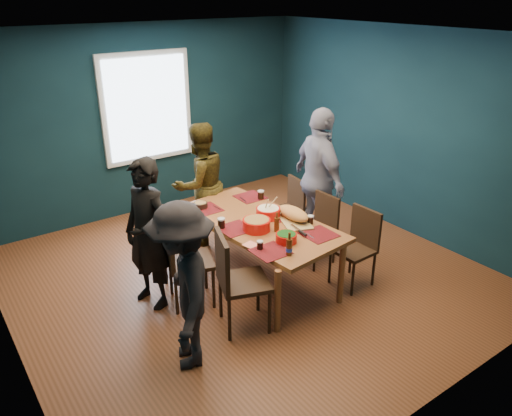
# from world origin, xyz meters

# --- Properties ---
(room) EXTENTS (5.01, 5.01, 2.71)m
(room) POSITION_xyz_m (0.00, 0.27, 1.37)
(room) COLOR brown
(room) RESTS_ON ground
(dining_table) EXTENTS (1.17, 2.03, 0.74)m
(dining_table) POSITION_xyz_m (0.09, -0.14, 0.67)
(dining_table) COLOR #9D622F
(dining_table) RESTS_ON floor
(chair_left_far) EXTENTS (0.52, 0.52, 0.98)m
(chair_left_far) POSITION_xyz_m (-0.71, 0.55, 0.57)
(chair_left_far) COLOR #311E10
(chair_left_far) RESTS_ON floor
(chair_left_mid) EXTENTS (0.58, 0.58, 1.01)m
(chair_left_mid) POSITION_xyz_m (-0.85, -0.06, 0.59)
(chair_left_mid) COLOR #311E10
(chair_left_mid) RESTS_ON floor
(chair_left_near) EXTENTS (0.59, 0.59, 1.03)m
(chair_left_near) POSITION_xyz_m (-0.63, -0.73, 0.60)
(chair_left_near) COLOR #311E10
(chair_left_near) RESTS_ON floor
(chair_right_far) EXTENTS (0.41, 0.41, 0.83)m
(chair_right_far) POSITION_xyz_m (1.05, 0.47, 0.49)
(chair_right_far) COLOR #311E10
(chair_right_far) RESTS_ON floor
(chair_right_mid) EXTENTS (0.40, 0.40, 0.85)m
(chair_right_mid) POSITION_xyz_m (0.96, -0.22, 0.50)
(chair_right_mid) COLOR #311E10
(chair_right_mid) RESTS_ON floor
(chair_right_near) EXTENTS (0.42, 0.42, 0.89)m
(chair_right_near) POSITION_xyz_m (0.96, -0.84, 0.52)
(chair_right_near) COLOR #311E10
(chair_right_near) RESTS_ON floor
(person_far_left) EXTENTS (0.54, 0.68, 1.62)m
(person_far_left) POSITION_xyz_m (-1.11, 0.14, 0.81)
(person_far_left) COLOR black
(person_far_left) RESTS_ON floor
(person_back) EXTENTS (0.82, 0.66, 1.61)m
(person_back) POSITION_xyz_m (0.04, 1.09, 0.80)
(person_back) COLOR black
(person_back) RESTS_ON floor
(person_right) EXTENTS (0.66, 1.13, 1.81)m
(person_right) POSITION_xyz_m (1.21, 0.12, 0.91)
(person_right) COLOR silver
(person_right) RESTS_ON floor
(person_near_left) EXTENTS (0.94, 1.15, 1.55)m
(person_near_left) POSITION_xyz_m (-1.25, -0.89, 0.77)
(person_near_left) COLOR black
(person_near_left) RESTS_ON floor
(bowl_salad) EXTENTS (0.30, 0.30, 0.13)m
(bowl_salad) POSITION_xyz_m (-0.06, -0.30, 0.80)
(bowl_salad) COLOR red
(bowl_salad) RESTS_ON dining_table
(bowl_dumpling) EXTENTS (0.28, 0.28, 0.26)m
(bowl_dumpling) POSITION_xyz_m (0.24, -0.11, 0.80)
(bowl_dumpling) COLOR red
(bowl_dumpling) RESTS_ON dining_table
(bowl_herbs) EXTENTS (0.22, 0.22, 0.10)m
(bowl_herbs) POSITION_xyz_m (0.03, -0.70, 0.79)
(bowl_herbs) COLOR red
(bowl_herbs) RESTS_ON dining_table
(cutting_board) EXTENTS (0.47, 0.73, 0.15)m
(cutting_board) POSITION_xyz_m (0.41, -0.35, 0.81)
(cutting_board) COLOR tan
(cutting_board) RESTS_ON dining_table
(small_bowl) EXTENTS (0.16, 0.16, 0.07)m
(small_bowl) POSITION_xyz_m (-0.25, 0.57, 0.77)
(small_bowl) COLOR black
(small_bowl) RESTS_ON dining_table
(beer_bottle_a) EXTENTS (0.06, 0.06, 0.24)m
(beer_bottle_a) POSITION_xyz_m (-0.12, -0.92, 0.82)
(beer_bottle_a) COLOR #4A230D
(beer_bottle_a) RESTS_ON dining_table
(beer_bottle_b) EXTENTS (0.06, 0.06, 0.22)m
(beer_bottle_b) POSITION_xyz_m (0.10, -0.45, 0.82)
(beer_bottle_b) COLOR #4A230D
(beer_bottle_b) RESTS_ON dining_table
(cola_glass_a) EXTENTS (0.07, 0.07, 0.09)m
(cola_glass_a) POSITION_xyz_m (-0.28, -0.67, 0.79)
(cola_glass_a) COLOR black
(cola_glass_a) RESTS_ON dining_table
(cola_glass_b) EXTENTS (0.07, 0.07, 0.10)m
(cola_glass_b) POSITION_xyz_m (0.51, -0.51, 0.79)
(cola_glass_b) COLOR black
(cola_glass_b) RESTS_ON dining_table
(cola_glass_c) EXTENTS (0.08, 0.08, 0.11)m
(cola_glass_c) POSITION_xyz_m (0.48, 0.37, 0.80)
(cola_glass_c) COLOR black
(cola_glass_c) RESTS_ON dining_table
(cola_glass_d) EXTENTS (0.08, 0.08, 0.11)m
(cola_glass_d) POSITION_xyz_m (-0.34, -0.04, 0.80)
(cola_glass_d) COLOR black
(cola_glass_d) RESTS_ON dining_table
(napkin_a) EXTENTS (0.16, 0.16, 0.00)m
(napkin_a) POSITION_xyz_m (0.44, -0.11, 0.74)
(napkin_a) COLOR #F48266
(napkin_a) RESTS_ON dining_table
(napkin_b) EXTENTS (0.15, 0.15, 0.00)m
(napkin_b) POSITION_xyz_m (-0.31, -0.54, 0.74)
(napkin_b) COLOR #F48266
(napkin_b) RESTS_ON dining_table
(napkin_c) EXTENTS (0.22, 0.22, 0.00)m
(napkin_c) POSITION_xyz_m (0.45, -0.78, 0.74)
(napkin_c) COLOR #F48266
(napkin_c) RESTS_ON dining_table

